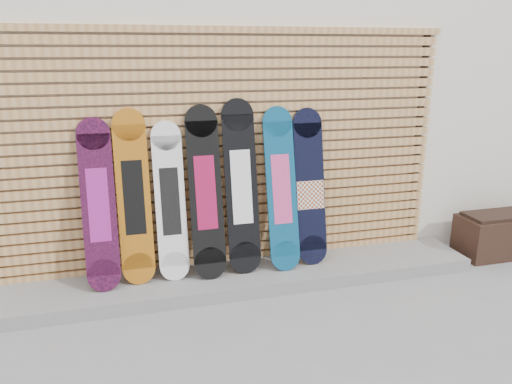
# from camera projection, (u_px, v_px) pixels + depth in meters

# --- Properties ---
(ground) EXTENTS (80.00, 80.00, 0.00)m
(ground) POSITION_uv_depth(u_px,v_px,m) (270.00, 318.00, 4.05)
(ground) COLOR gray
(ground) RESTS_ON ground
(building) EXTENTS (12.00, 5.00, 3.60)m
(building) POSITION_uv_depth(u_px,v_px,m) (233.00, 72.00, 6.93)
(building) COLOR silver
(building) RESTS_ON ground
(concrete_step) EXTENTS (4.60, 0.70, 0.12)m
(concrete_step) POSITION_uv_depth(u_px,v_px,m) (234.00, 278.00, 4.63)
(concrete_step) COLOR gray
(concrete_step) RESTS_ON ground
(slat_wall) EXTENTS (4.26, 0.08, 2.29)m
(slat_wall) POSITION_uv_depth(u_px,v_px,m) (225.00, 150.00, 4.58)
(slat_wall) COLOR tan
(slat_wall) RESTS_ON ground
(planter_box) EXTENTS (1.03, 0.43, 0.46)m
(planter_box) POSITION_uv_depth(u_px,v_px,m) (506.00, 233.00, 5.26)
(planter_box) COLOR black
(planter_box) RESTS_ON ground
(snowboard_0) EXTENTS (0.28, 0.37, 1.44)m
(snowboard_0) POSITION_uv_depth(u_px,v_px,m) (99.00, 205.00, 4.19)
(snowboard_0) COLOR black
(snowboard_0) RESTS_ON concrete_step
(snowboard_1) EXTENTS (0.28, 0.31, 1.51)m
(snowboard_1) POSITION_uv_depth(u_px,v_px,m) (134.00, 198.00, 4.29)
(snowboard_1) COLOR #AB6012
(snowboard_1) RESTS_ON concrete_step
(snowboard_2) EXTENTS (0.26, 0.32, 1.39)m
(snowboard_2) POSITION_uv_depth(u_px,v_px,m) (170.00, 201.00, 4.38)
(snowboard_2) COLOR white
(snowboard_2) RESTS_ON concrete_step
(snowboard_3) EXTENTS (0.29, 0.38, 1.52)m
(snowboard_3) POSITION_uv_depth(u_px,v_px,m) (206.00, 193.00, 4.41)
(snowboard_3) COLOR black
(snowboard_3) RESTS_ON concrete_step
(snowboard_4) EXTENTS (0.30, 0.34, 1.57)m
(snowboard_4) POSITION_uv_depth(u_px,v_px,m) (241.00, 187.00, 4.51)
(snowboard_4) COLOR black
(snowboard_4) RESTS_ON concrete_step
(snowboard_5) EXTENTS (0.28, 0.39, 1.48)m
(snowboard_5) POSITION_uv_depth(u_px,v_px,m) (281.00, 189.00, 4.59)
(snowboard_5) COLOR navy
(snowboard_5) RESTS_ON concrete_step
(snowboard_6) EXTENTS (0.28, 0.32, 1.46)m
(snowboard_6) POSITION_uv_depth(u_px,v_px,m) (310.00, 188.00, 4.70)
(snowboard_6) COLOR black
(snowboard_6) RESTS_ON concrete_step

